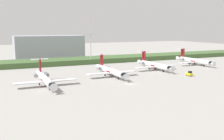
# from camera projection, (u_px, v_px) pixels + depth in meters

# --- Properties ---
(ground_plane) EXTENTS (500.00, 500.00, 0.00)m
(ground_plane) POSITION_uv_depth(u_px,v_px,m) (101.00, 72.00, 126.78)
(ground_plane) COLOR #9E9B96
(grass_berm) EXTENTS (320.00, 20.00, 2.97)m
(grass_berm) POSITION_uv_depth(u_px,v_px,m) (78.00, 61.00, 160.47)
(grass_berm) COLOR #426033
(grass_berm) RESTS_ON ground
(regional_jet_second) EXTENTS (22.81, 31.00, 9.00)m
(regional_jet_second) POSITION_uv_depth(u_px,v_px,m) (45.00, 79.00, 96.84)
(regional_jet_second) COLOR silver
(regional_jet_second) RESTS_ON ground
(regional_jet_third) EXTENTS (22.81, 31.00, 9.00)m
(regional_jet_third) POSITION_uv_depth(u_px,v_px,m) (110.00, 71.00, 115.57)
(regional_jet_third) COLOR silver
(regional_jet_third) RESTS_ON ground
(regional_jet_fourth) EXTENTS (22.81, 31.00, 9.00)m
(regional_jet_fourth) POSITION_uv_depth(u_px,v_px,m) (154.00, 65.00, 134.19)
(regional_jet_fourth) COLOR silver
(regional_jet_fourth) RESTS_ON ground
(regional_jet_fifth) EXTENTS (22.81, 31.00, 9.00)m
(regional_jet_fifth) POSITION_uv_depth(u_px,v_px,m) (194.00, 60.00, 152.66)
(regional_jet_fifth) COLOR silver
(regional_jet_fifth) RESTS_ON ground
(antenna_mast) EXTENTS (4.40, 0.50, 27.62)m
(antenna_mast) POSITION_uv_depth(u_px,v_px,m) (91.00, 45.00, 153.79)
(antenna_mast) COLOR #B2B2B7
(antenna_mast) RESTS_ON ground
(distant_hangar) EXTENTS (45.59, 20.24, 16.43)m
(distant_hangar) POSITION_uv_depth(u_px,v_px,m) (49.00, 48.00, 178.28)
(distant_hangar) COLOR #9EA3AD
(distant_hangar) RESTS_ON ground
(baggage_tug) EXTENTS (1.72, 3.20, 2.30)m
(baggage_tug) POSITION_uv_depth(u_px,v_px,m) (189.00, 74.00, 116.54)
(baggage_tug) COLOR yellow
(baggage_tug) RESTS_ON ground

